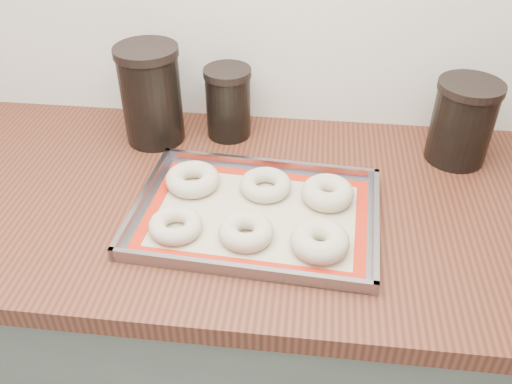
# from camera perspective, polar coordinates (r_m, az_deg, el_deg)

# --- Properties ---
(cabinet) EXTENTS (3.00, 0.65, 0.86)m
(cabinet) POSITION_cam_1_polar(r_m,az_deg,el_deg) (1.43, 0.75, -15.63)
(cabinet) COLOR #5F685B
(cabinet) RESTS_ON floor
(countertop) EXTENTS (3.06, 0.68, 0.04)m
(countertop) POSITION_cam_1_polar(r_m,az_deg,el_deg) (1.10, 0.94, -1.33)
(countertop) COLOR #5A2B1B
(countertop) RESTS_ON cabinet
(baking_tray) EXTENTS (0.48, 0.36, 0.03)m
(baking_tray) POSITION_cam_1_polar(r_m,az_deg,el_deg) (1.04, 0.00, -2.34)
(baking_tray) COLOR gray
(baking_tray) RESTS_ON countertop
(baking_mat) EXTENTS (0.44, 0.32, 0.00)m
(baking_mat) POSITION_cam_1_polar(r_m,az_deg,el_deg) (1.04, 0.00, -2.43)
(baking_mat) COLOR #C6B793
(baking_mat) RESTS_ON baking_tray
(bagel_front_left) EXTENTS (0.13, 0.13, 0.03)m
(bagel_front_left) POSITION_cam_1_polar(r_m,az_deg,el_deg) (1.00, -8.47, -3.49)
(bagel_front_left) COLOR beige
(bagel_front_left) RESTS_ON baking_mat
(bagel_front_mid) EXTENTS (0.12, 0.12, 0.04)m
(bagel_front_mid) POSITION_cam_1_polar(r_m,az_deg,el_deg) (0.97, -1.06, -4.14)
(bagel_front_mid) COLOR beige
(bagel_front_mid) RESTS_ON baking_mat
(bagel_front_right) EXTENTS (0.13, 0.13, 0.04)m
(bagel_front_right) POSITION_cam_1_polar(r_m,az_deg,el_deg) (0.96, 6.72, -5.16)
(bagel_front_right) COLOR beige
(bagel_front_right) RESTS_ON baking_mat
(bagel_back_left) EXTENTS (0.14, 0.14, 0.04)m
(bagel_back_left) POSITION_cam_1_polar(r_m,az_deg,el_deg) (1.11, -6.70, 1.33)
(bagel_back_left) COLOR beige
(bagel_back_left) RESTS_ON baking_mat
(bagel_back_mid) EXTENTS (0.11, 0.11, 0.03)m
(bagel_back_mid) POSITION_cam_1_polar(r_m,az_deg,el_deg) (1.09, 1.00, 0.76)
(bagel_back_mid) COLOR beige
(bagel_back_mid) RESTS_ON baking_mat
(bagel_back_right) EXTENTS (0.12, 0.12, 0.04)m
(bagel_back_right) POSITION_cam_1_polar(r_m,az_deg,el_deg) (1.07, 7.53, -0.08)
(bagel_back_right) COLOR beige
(bagel_back_right) RESTS_ON baking_mat
(canister_left) EXTENTS (0.14, 0.14, 0.22)m
(canister_left) POSITION_cam_1_polar(r_m,az_deg,el_deg) (1.24, -10.98, 10.03)
(canister_left) COLOR black
(canister_left) RESTS_ON countertop
(canister_mid) EXTENTS (0.11, 0.11, 0.16)m
(canister_mid) POSITION_cam_1_polar(r_m,az_deg,el_deg) (1.25, -2.94, 9.41)
(canister_mid) COLOR black
(canister_mid) RESTS_ON countertop
(canister_right) EXTENTS (0.13, 0.13, 0.18)m
(canister_right) POSITION_cam_1_polar(r_m,az_deg,el_deg) (1.24, 20.90, 6.92)
(canister_right) COLOR black
(canister_right) RESTS_ON countertop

